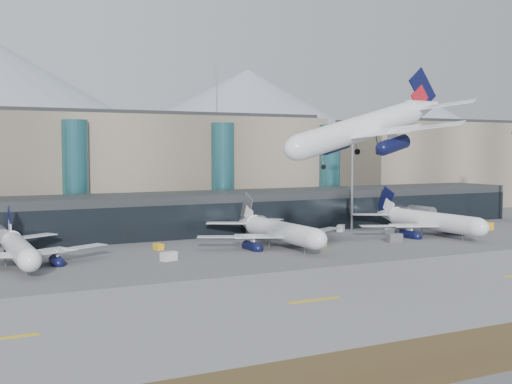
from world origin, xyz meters
The scene contains 20 objects.
ground centered at (0.00, 0.00, 0.00)m, with size 900.00×900.00×0.00m, color #515154.
runway_strip centered at (0.00, -15.00, 0.02)m, with size 400.00×40.00×0.04m, color slate.
runway_markings centered at (0.00, -15.00, 0.05)m, with size 128.00×1.00×0.02m.
concourse centered at (-0.02, 57.73, 4.97)m, with size 170.00×27.00×10.00m.
terminal_main centered at (-25.00, 90.00, 15.44)m, with size 130.00×30.00×31.00m.
terminal_east centered at (95.00, 90.00, 15.44)m, with size 70.00×30.00×31.00m.
teal_towers centered at (-14.99, 74.01, 14.01)m, with size 116.40×19.40×46.00m.
mountain_ridge centered at (15.97, 380.00, 45.74)m, with size 910.00×400.00×110.00m.
lightmast_mid centered at (30.00, 48.00, 14.42)m, with size 3.00×1.20×25.60m.
hero_jet centered at (-5.91, -8.98, 25.18)m, with size 33.29×33.23×10.80m.
jet_parked_left centered at (-53.30, 32.37, 4.13)m, with size 33.90×32.77×10.91m.
jet_parked_mid centered at (-1.14, 32.51, 4.54)m, with size 37.32×36.11×12.02m.
jet_parked_right centered at (39.93, 32.57, 4.71)m, with size 38.68×37.62×12.46m.
veh_a centered at (-27.72, 23.92, 0.82)m, with size 2.93×1.65×1.65m, color silver.
veh_b centered at (-25.45, 37.17, 0.66)m, with size 2.29×1.41×1.32m, color gold.
veh_c centered at (25.08, 24.40, 0.94)m, with size 3.38×1.78×1.88m, color #525157.
veh_d centered at (25.10, 45.71, 0.81)m, with size 2.83×1.51×1.61m, color silver.
veh_e centered at (60.13, 31.10, 0.94)m, with size 3.33×1.89×1.89m, color gold.
veh_g centered at (32.36, 34.61, 0.77)m, with size 2.65×1.55×1.55m, color silver.
veh_h centered at (6.38, 25.89, 0.95)m, with size 3.45×1.82×1.91m, color gold.
Camera 1 is at (-65.61, -88.82, 20.60)m, focal length 45.00 mm.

